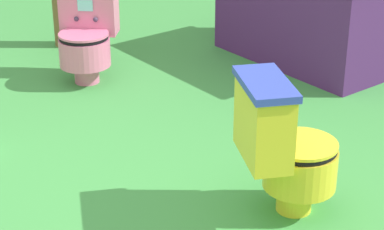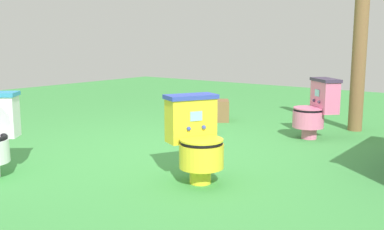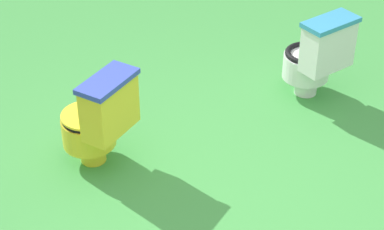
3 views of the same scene
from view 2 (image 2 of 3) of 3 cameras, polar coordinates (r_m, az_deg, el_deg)
name	(u,v)px [view 2 (image 2 of 3)]	position (r m, az deg, el deg)	size (l,w,h in m)	color
ground	(172,153)	(4.76, -2.54, -4.86)	(14.00, 14.00, 0.00)	#429947
toilet_pink	(316,108)	(5.58, 15.42, 0.84)	(0.63, 0.63, 0.73)	pink
toilet_yellow	(197,138)	(3.76, 0.59, -2.95)	(0.58, 0.62, 0.73)	yellow
wooden_post	(359,58)	(6.19, 20.43, 6.79)	(0.18, 0.18, 1.89)	brown
small_crate	(216,110)	(6.59, 3.07, 0.58)	(0.36, 0.34, 0.31)	brown
lemon_bucket	(207,125)	(5.66, 1.98, -1.30)	(0.22, 0.22, 0.28)	#B7B7BF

